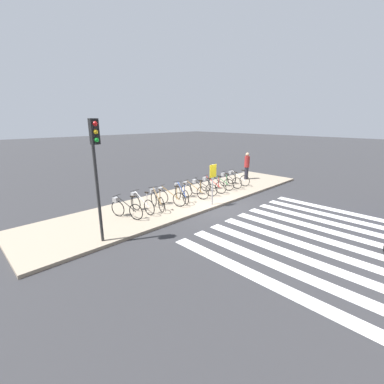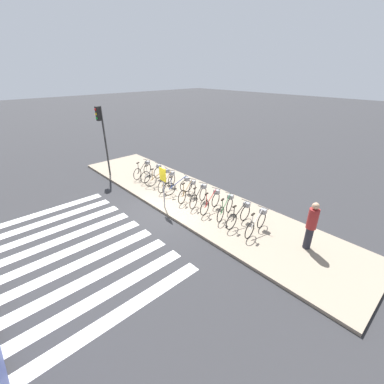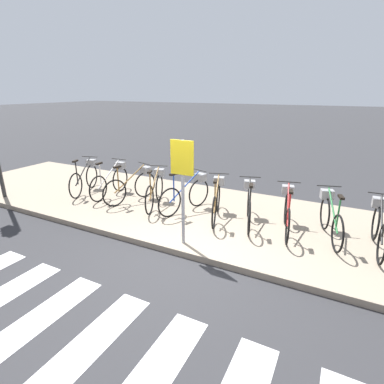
{
  "view_description": "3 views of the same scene",
  "coord_description": "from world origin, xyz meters",
  "views": [
    {
      "loc": [
        -9.04,
        -7.36,
        4.05
      ],
      "look_at": [
        -1.12,
        0.64,
        0.87
      ],
      "focal_mm": 24.0,
      "sensor_mm": 36.0,
      "label": 1
    },
    {
      "loc": [
        8.41,
        -5.79,
        5.9
      ],
      "look_at": [
        1.04,
        0.97,
        1.1
      ],
      "focal_mm": 24.0,
      "sensor_mm": 36.0,
      "label": 2
    },
    {
      "loc": [
        2.34,
        -4.1,
        2.85
      ],
      "look_at": [
        -0.46,
        1.36,
        0.75
      ],
      "focal_mm": 28.0,
      "sensor_mm": 36.0,
      "label": 3
    }
  ],
  "objects": [
    {
      "name": "ground_plane",
      "position": [
        0.0,
        0.0,
        0.0
      ],
      "size": [
        120.0,
        120.0,
        0.0
      ],
      "primitive_type": "plane",
      "color": "#2D2D30"
    },
    {
      "name": "sidewalk",
      "position": [
        0.0,
        1.86,
        0.06
      ],
      "size": [
        16.35,
        3.72,
        0.12
      ],
      "color": "gray",
      "rests_on": "ground_plane"
    },
    {
      "name": "road_crosswalk",
      "position": [
        0.0,
        -5.28,
        0.0
      ],
      "size": [
        7.65,
        8.0,
        0.01
      ],
      "color": "silver",
      "rests_on": "ground_plane"
    },
    {
      "name": "parked_bicycle_0",
      "position": [
        -3.99,
        1.69,
        0.56
      ],
      "size": [
        0.66,
        1.54,
        1.0
      ],
      "color": "black",
      "rests_on": "sidewalk"
    },
    {
      "name": "parked_bicycle_1",
      "position": [
        -3.13,
        1.8,
        0.56
      ],
      "size": [
        0.46,
        1.62,
        1.0
      ],
      "color": "black",
      "rests_on": "sidewalk"
    },
    {
      "name": "parked_bicycle_2",
      "position": [
        -2.34,
        1.71,
        0.56
      ],
      "size": [
        0.59,
        1.57,
        1.0
      ],
      "color": "black",
      "rests_on": "sidewalk"
    },
    {
      "name": "parked_bicycle_3",
      "position": [
        -1.64,
        1.68,
        0.56
      ],
      "size": [
        0.66,
        1.54,
        1.0
      ],
      "color": "black",
      "rests_on": "sidewalk"
    },
    {
      "name": "parked_bicycle_4",
      "position": [
        -0.79,
        1.77,
        0.56
      ],
      "size": [
        0.63,
        1.56,
        1.0
      ],
      "color": "black",
      "rests_on": "sidewalk"
    },
    {
      "name": "parked_bicycle_5",
      "position": [
        -0.02,
        1.69,
        0.56
      ],
      "size": [
        0.62,
        1.56,
        1.0
      ],
      "color": "black",
      "rests_on": "sidewalk"
    },
    {
      "name": "parked_bicycle_6",
      "position": [
        0.71,
        1.74,
        0.56
      ],
      "size": [
        0.63,
        1.56,
        1.0
      ],
      "color": "black",
      "rests_on": "sidewalk"
    },
    {
      "name": "parked_bicycle_7",
      "position": [
        1.5,
        1.73,
        0.56
      ],
      "size": [
        0.52,
        1.59,
        1.0
      ],
      "color": "black",
      "rests_on": "sidewalk"
    },
    {
      "name": "parked_bicycle_8",
      "position": [
        2.29,
        1.82,
        0.56
      ],
      "size": [
        0.61,
        1.56,
        1.0
      ],
      "color": "black",
      "rests_on": "sidewalk"
    },
    {
      "name": "parked_bicycle_9",
      "position": [
        3.09,
        1.74,
        0.56
      ],
      "size": [
        0.46,
        1.62,
        1.0
      ],
      "color": "black",
      "rests_on": "sidewalk"
    },
    {
      "name": "parked_bicycle_10",
      "position": [
        3.9,
        1.77,
        0.56
      ],
      "size": [
        0.46,
        1.62,
        1.0
      ],
      "color": "black",
      "rests_on": "sidewalk"
    },
    {
      "name": "pedestrian",
      "position": [
        5.7,
        2.25,
        1.08
      ],
      "size": [
        0.34,
        0.34,
        1.81
      ],
      "color": "#23232D",
      "rests_on": "sidewalk"
    },
    {
      "name": "traffic_light",
      "position": [
        -5.64,
        0.25,
        2.95
      ],
      "size": [
        0.24,
        0.4,
        3.97
      ],
      "color": "#2D2D2D",
      "rests_on": "sidewalk"
    },
    {
      "name": "sign_post",
      "position": [
        -0.1,
        0.29,
        1.44
      ],
      "size": [
        0.44,
        0.07,
        1.94
      ],
      "color": "#99999E",
      "rests_on": "sidewalk"
    }
  ]
}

